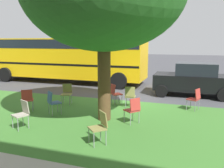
# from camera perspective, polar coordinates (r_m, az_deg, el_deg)

# --- Properties ---
(ground) EXTENTS (80.00, 80.00, 0.00)m
(ground) POSITION_cam_1_polar(r_m,az_deg,el_deg) (11.18, 3.97, -3.78)
(ground) COLOR #424247
(grass_verge) EXTENTS (48.00, 6.00, 0.01)m
(grass_verge) POSITION_cam_1_polar(r_m,az_deg,el_deg) (8.24, -1.77, -8.86)
(grass_verge) COLOR #3D752D
(grass_verge) RESTS_ON ground
(chair_0) EXTENTS (0.55, 0.55, 0.88)m
(chair_0) POSITION_cam_1_polar(r_m,az_deg,el_deg) (9.89, 19.24, -3.09)
(chair_0) COLOR #B7332D
(chair_0) RESTS_ON ground
(chair_1) EXTENTS (0.57, 0.58, 0.88)m
(chair_1) POSITION_cam_1_polar(r_m,az_deg,el_deg) (9.76, -19.60, -3.28)
(chair_1) COLOR #B7332D
(chair_1) RESTS_ON ground
(chair_2) EXTENTS (0.50, 0.51, 0.88)m
(chair_2) POSITION_cam_1_polar(r_m,az_deg,el_deg) (10.48, -10.79, -1.96)
(chair_2) COLOR olive
(chair_2) RESTS_ON ground
(chair_3) EXTENTS (0.59, 0.59, 0.88)m
(chair_3) POSITION_cam_1_polar(r_m,az_deg,el_deg) (6.37, -2.95, -9.79)
(chair_3) COLOR olive
(chair_3) RESTS_ON ground
(chair_4) EXTENTS (0.55, 0.55, 0.88)m
(chair_4) POSITION_cam_1_polar(r_m,az_deg,el_deg) (7.97, -20.73, -6.32)
(chair_4) COLOR #ADA393
(chair_4) RESTS_ON ground
(chair_5) EXTENTS (0.59, 0.59, 0.88)m
(chair_5) POSITION_cam_1_polar(r_m,az_deg,el_deg) (10.27, 0.74, -2.04)
(chair_5) COLOR #B7332D
(chair_5) RESTS_ON ground
(chair_6) EXTENTS (0.58, 0.59, 0.88)m
(chair_6) POSITION_cam_1_polar(r_m,az_deg,el_deg) (9.09, -14.00, -3.95)
(chair_6) COLOR #335184
(chair_6) RESTS_ON ground
(chair_7) EXTENTS (0.59, 0.58, 0.88)m
(chair_7) POSITION_cam_1_polar(r_m,az_deg,el_deg) (7.88, 5.07, -5.86)
(chair_7) COLOR #B7332D
(chair_7) RESTS_ON ground
(chair_8) EXTENTS (0.47, 0.48, 0.88)m
(chair_8) POSITION_cam_1_polar(r_m,az_deg,el_deg) (9.81, 4.37, -2.65)
(chair_8) COLOR olive
(chair_8) RESTS_ON ground
(parked_car) EXTENTS (3.70, 1.92, 1.65)m
(parked_car) POSITION_cam_1_polar(r_m,az_deg,el_deg) (12.52, 18.86, 1.12)
(parked_car) COLOR black
(parked_car) RESTS_ON ground
(school_bus) EXTENTS (10.40, 2.80, 2.88)m
(school_bus) POSITION_cam_1_polar(r_m,az_deg,el_deg) (16.13, -10.80, 6.69)
(school_bus) COLOR yellow
(school_bus) RESTS_ON ground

